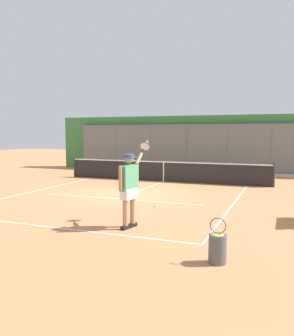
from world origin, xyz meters
name	(u,v)px	position (x,y,z in m)	size (l,w,h in m)	color
ground_plane	(131,194)	(0.00, 0.00, 0.00)	(60.00, 60.00, 0.00)	#C67A4C
court_line_markings	(115,200)	(0.00, 1.35, 0.00)	(7.77, 8.88, 0.01)	white
fence_backdrop	(190,144)	(0.00, -8.65, 1.64)	(16.97, 1.37, 3.32)	slate
tennis_net	(164,171)	(0.00, -3.82, 0.49)	(9.99, 0.09, 1.07)	#2D2D2D
tennis_player	(129,184)	(-1.91, 4.38, 1.08)	(0.36, 1.48, 2.10)	black
tennis_ball_near_net	(155,206)	(-1.66, 1.88, 0.03)	(0.07, 0.07, 0.07)	#C1D138
ball_basket	(218,247)	(-4.34, 5.97, 0.30)	(0.32, 0.32, 0.83)	#4C5156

